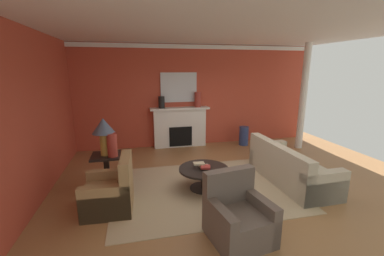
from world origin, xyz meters
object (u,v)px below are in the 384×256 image
at_px(armchair_facing_fireplace, 238,218).
at_px(side_table, 107,169).
at_px(coffee_table, 204,173).
at_px(vase_on_side_table, 112,145).
at_px(table_lamp, 104,129).
at_px(mantel_mirror, 179,87).
at_px(fireplace, 180,128).
at_px(vase_tall_corner, 244,136).
at_px(sofa, 289,169).
at_px(vase_mantel_right, 198,100).
at_px(armchair_near_window, 111,193).
at_px(vase_mantel_left, 162,102).

distance_m(armchair_facing_fireplace, side_table, 2.87).
height_order(coffee_table, vase_on_side_table, vase_on_side_table).
bearing_deg(table_lamp, mantel_mirror, 52.63).
height_order(fireplace, vase_on_side_table, fireplace).
distance_m(mantel_mirror, vase_tall_corner, 2.56).
height_order(sofa, vase_on_side_table, vase_on_side_table).
bearing_deg(table_lamp, side_table, 0.00).
height_order(coffee_table, vase_tall_corner, vase_tall_corner).
bearing_deg(vase_mantel_right, armchair_facing_fireplace, -96.59).
bearing_deg(sofa, armchair_near_window, -175.18).
bearing_deg(sofa, fireplace, 121.31).
xyz_separation_m(sofa, vase_on_side_table, (-3.63, 0.48, 0.64)).
height_order(side_table, vase_mantel_left, vase_mantel_left).
height_order(fireplace, sofa, fireplace).
bearing_deg(side_table, mantel_mirror, 52.63).
bearing_deg(coffee_table, armchair_near_window, -167.56).
distance_m(armchair_near_window, vase_on_side_table, 1.00).
distance_m(sofa, coffee_table, 1.88).
bearing_deg(vase_mantel_right, vase_mantel_left, 180.00).
bearing_deg(armchair_facing_fireplace, vase_mantel_right, 83.41).
distance_m(armchair_facing_fireplace, vase_mantel_left, 4.62).
bearing_deg(mantel_mirror, side_table, -127.37).
bearing_deg(table_lamp, sofa, -8.96).
xyz_separation_m(table_lamp, vase_tall_corner, (3.95, 2.12, -0.93)).
xyz_separation_m(mantel_mirror, table_lamp, (-1.94, -2.54, -0.60)).
height_order(vase_mantel_right, vase_on_side_table, vase_mantel_right).
height_order(fireplace, vase_mantel_right, vase_mantel_right).
relative_size(fireplace, table_lamp, 2.40).
bearing_deg(side_table, armchair_near_window, -80.97).
bearing_deg(table_lamp, vase_mantel_right, 43.60).
bearing_deg(sofa, side_table, 171.04).
bearing_deg(vase_tall_corner, side_table, -151.75).
bearing_deg(armchair_near_window, table_lamp, 99.03).
xyz_separation_m(mantel_mirror, side_table, (-1.94, -2.54, -1.43)).
bearing_deg(sofa, vase_mantel_right, 113.42).
bearing_deg(side_table, sofa, -8.96).
bearing_deg(fireplace, vase_mantel_right, -5.16).
bearing_deg(table_lamp, vase_mantel_left, 59.60).
relative_size(armchair_facing_fireplace, vase_mantel_right, 2.10).
xyz_separation_m(armchair_near_window, vase_mantel_left, (1.25, 3.28, 1.10)).
relative_size(sofa, vase_mantel_left, 5.99).
height_order(table_lamp, vase_tall_corner, table_lamp).
height_order(mantel_mirror, vase_on_side_table, mantel_mirror).
distance_m(fireplace, coffee_table, 2.95).
distance_m(fireplace, vase_mantel_left, 1.00).
bearing_deg(table_lamp, fireplace, 51.28).
relative_size(mantel_mirror, vase_mantel_left, 3.12).
bearing_deg(side_table, vase_mantel_left, 59.60).
bearing_deg(vase_mantel_right, sofa, -66.58).
xyz_separation_m(armchair_facing_fireplace, vase_mantel_right, (0.51, 4.45, 1.15)).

